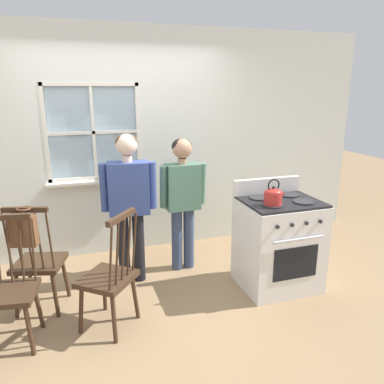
{
  "coord_description": "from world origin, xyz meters",
  "views": [
    {
      "loc": [
        -0.59,
        -3.1,
        2.0
      ],
      "look_at": [
        0.52,
        0.29,
        1.0
      ],
      "focal_mm": 35.0,
      "sensor_mm": 36.0,
      "label": 1
    }
  ],
  "objects_px": {
    "chair_by_window": "(38,263)",
    "potted_plant": "(108,174)",
    "handbag": "(23,230)",
    "person_teen_center": "(183,192)",
    "chair_near_wall": "(110,278)",
    "person_elderly_left": "(129,194)",
    "chair_center_cluster": "(9,291)",
    "stove": "(278,243)",
    "kettle": "(273,196)"
  },
  "relations": [
    {
      "from": "person_elderly_left",
      "to": "person_teen_center",
      "type": "bearing_deg",
      "value": 16.94
    },
    {
      "from": "chair_center_cluster",
      "to": "handbag",
      "type": "relative_size",
      "value": 3.4
    },
    {
      "from": "person_teen_center",
      "to": "chair_near_wall",
      "type": "bearing_deg",
      "value": -138.26
    },
    {
      "from": "chair_by_window",
      "to": "person_teen_center",
      "type": "distance_m",
      "value": 1.6
    },
    {
      "from": "handbag",
      "to": "chair_near_wall",
      "type": "bearing_deg",
      "value": -21.49
    },
    {
      "from": "potted_plant",
      "to": "handbag",
      "type": "relative_size",
      "value": 0.84
    },
    {
      "from": "chair_by_window",
      "to": "person_teen_center",
      "type": "height_order",
      "value": "person_teen_center"
    },
    {
      "from": "chair_by_window",
      "to": "chair_center_cluster",
      "type": "relative_size",
      "value": 1.0
    },
    {
      "from": "person_teen_center",
      "to": "handbag",
      "type": "relative_size",
      "value": 4.84
    },
    {
      "from": "chair_near_wall",
      "to": "chair_center_cluster",
      "type": "relative_size",
      "value": 1.0
    },
    {
      "from": "chair_near_wall",
      "to": "person_elderly_left",
      "type": "height_order",
      "value": "person_elderly_left"
    },
    {
      "from": "chair_by_window",
      "to": "person_elderly_left",
      "type": "distance_m",
      "value": 1.05
    },
    {
      "from": "chair_center_cluster",
      "to": "potted_plant",
      "type": "height_order",
      "value": "potted_plant"
    },
    {
      "from": "potted_plant",
      "to": "person_teen_center",
      "type": "bearing_deg",
      "value": -41.74
    },
    {
      "from": "chair_center_cluster",
      "to": "person_teen_center",
      "type": "relative_size",
      "value": 0.7
    },
    {
      "from": "person_teen_center",
      "to": "potted_plant",
      "type": "xyz_separation_m",
      "value": [
        -0.73,
        0.65,
        0.11
      ]
    },
    {
      "from": "chair_by_window",
      "to": "person_elderly_left",
      "type": "bearing_deg",
      "value": -147.48
    },
    {
      "from": "chair_by_window",
      "to": "chair_center_cluster",
      "type": "xyz_separation_m",
      "value": [
        -0.19,
        -0.44,
        0.0
      ]
    },
    {
      "from": "person_elderly_left",
      "to": "potted_plant",
      "type": "bearing_deg",
      "value": 105.61
    },
    {
      "from": "kettle",
      "to": "handbag",
      "type": "distance_m",
      "value": 2.21
    },
    {
      "from": "chair_by_window",
      "to": "person_elderly_left",
      "type": "relative_size",
      "value": 0.67
    },
    {
      "from": "handbag",
      "to": "person_teen_center",
      "type": "bearing_deg",
      "value": 21.27
    },
    {
      "from": "chair_by_window",
      "to": "kettle",
      "type": "xyz_separation_m",
      "value": [
        2.13,
        -0.42,
        0.57
      ]
    },
    {
      "from": "chair_near_wall",
      "to": "potted_plant",
      "type": "height_order",
      "value": "potted_plant"
    },
    {
      "from": "chair_by_window",
      "to": "potted_plant",
      "type": "xyz_separation_m",
      "value": [
        0.76,
        1.03,
        0.55
      ]
    },
    {
      "from": "stove",
      "to": "potted_plant",
      "type": "bearing_deg",
      "value": 139.45
    },
    {
      "from": "potted_plant",
      "to": "chair_center_cluster",
      "type": "bearing_deg",
      "value": -122.92
    },
    {
      "from": "person_teen_center",
      "to": "kettle",
      "type": "xyz_separation_m",
      "value": [
        0.65,
        -0.8,
        0.12
      ]
    },
    {
      "from": "chair_by_window",
      "to": "handbag",
      "type": "relative_size",
      "value": 3.4
    },
    {
      "from": "kettle",
      "to": "potted_plant",
      "type": "bearing_deg",
      "value": 133.41
    },
    {
      "from": "chair_by_window",
      "to": "stove",
      "type": "xyz_separation_m",
      "value": [
        2.3,
        -0.29,
        0.02
      ]
    },
    {
      "from": "person_teen_center",
      "to": "potted_plant",
      "type": "bearing_deg",
      "value": 136.32
    },
    {
      "from": "chair_center_cluster",
      "to": "handbag",
      "type": "distance_m",
      "value": 0.48
    },
    {
      "from": "person_elderly_left",
      "to": "person_teen_center",
      "type": "height_order",
      "value": "person_elderly_left"
    },
    {
      "from": "chair_by_window",
      "to": "chair_near_wall",
      "type": "height_order",
      "value": "same"
    },
    {
      "from": "person_elderly_left",
      "to": "person_teen_center",
      "type": "distance_m",
      "value": 0.61
    },
    {
      "from": "person_elderly_left",
      "to": "potted_plant",
      "type": "relative_size",
      "value": 6.11
    },
    {
      "from": "chair_near_wall",
      "to": "person_teen_center",
      "type": "height_order",
      "value": "person_teen_center"
    },
    {
      "from": "kettle",
      "to": "handbag",
      "type": "bearing_deg",
      "value": 174.82
    },
    {
      "from": "chair_center_cluster",
      "to": "chair_by_window",
      "type": "bearing_deg",
      "value": 74.57
    },
    {
      "from": "person_teen_center",
      "to": "kettle",
      "type": "distance_m",
      "value": 1.04
    },
    {
      "from": "person_teen_center",
      "to": "handbag",
      "type": "xyz_separation_m",
      "value": [
        -1.55,
        -0.6,
        -0.03
      ]
    },
    {
      "from": "person_teen_center",
      "to": "potted_plant",
      "type": "relative_size",
      "value": 5.78
    },
    {
      "from": "person_teen_center",
      "to": "handbag",
      "type": "bearing_deg",
      "value": -160.66
    },
    {
      "from": "kettle",
      "to": "potted_plant",
      "type": "height_order",
      "value": "potted_plant"
    },
    {
      "from": "chair_near_wall",
      "to": "chair_center_cluster",
      "type": "distance_m",
      "value": 0.78
    },
    {
      "from": "handbag",
      "to": "potted_plant",
      "type": "bearing_deg",
      "value": 56.7
    },
    {
      "from": "handbag",
      "to": "stove",
      "type": "bearing_deg",
      "value": -1.64
    },
    {
      "from": "chair_by_window",
      "to": "potted_plant",
      "type": "relative_size",
      "value": 4.07
    },
    {
      "from": "chair_by_window",
      "to": "stove",
      "type": "bearing_deg",
      "value": -171.37
    }
  ]
}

